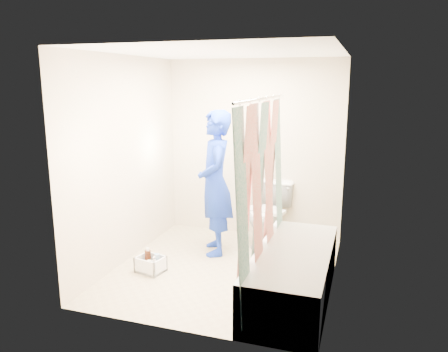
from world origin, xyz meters
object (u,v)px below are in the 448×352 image
(bathtub, at_px, (293,273))
(cleaning_caddy, at_px, (151,265))
(toilet, at_px, (269,213))
(plumber, at_px, (215,183))

(bathtub, height_order, cleaning_caddy, bathtub)
(bathtub, bearing_deg, cleaning_caddy, 175.87)
(bathtub, xyz_separation_m, toilet, (-0.56, 1.42, 0.14))
(bathtub, height_order, toilet, toilet)
(plumber, bearing_deg, bathtub, 27.20)
(plumber, relative_size, cleaning_caddy, 5.27)
(bathtub, xyz_separation_m, cleaning_caddy, (-1.61, 0.12, -0.18))
(plumber, xyz_separation_m, cleaning_caddy, (-0.49, -0.79, -0.80))
(bathtub, height_order, plumber, plumber)
(plumber, bearing_deg, cleaning_caddy, -55.56)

